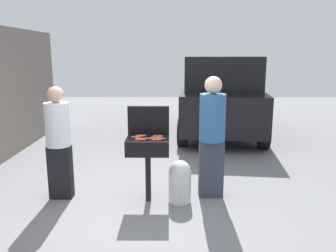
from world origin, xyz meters
TOP-DOWN VIEW (x-y plane):
  - ground_plane at (0.00, 0.00)m, footprint 24.00×24.00m
  - bbq_grill at (0.20, 0.10)m, footprint 0.60×0.44m
  - grill_lid_open at (0.20, 0.32)m, footprint 0.60×0.05m
  - hot_dog_0 at (0.10, -0.03)m, footprint 0.13×0.03m
  - hot_dog_1 at (0.24, 0.02)m, footprint 0.13×0.04m
  - hot_dog_2 at (0.11, 0.01)m, footprint 0.13×0.03m
  - hot_dog_3 at (0.34, 0.18)m, footprint 0.13×0.04m
  - hot_dog_4 at (0.04, 0.09)m, footprint 0.13×0.03m
  - hot_dog_5 at (0.31, 0.07)m, footprint 0.13×0.04m
  - hot_dog_6 at (0.33, -0.05)m, footprint 0.13×0.04m
  - hot_dog_7 at (0.35, 0.10)m, footprint 0.13×0.04m
  - hot_dog_8 at (0.39, 0.02)m, footprint 0.13×0.04m
  - hot_dog_9 at (0.34, -0.03)m, footprint 0.13×0.03m
  - hot_dog_10 at (0.08, 0.14)m, footprint 0.13×0.04m
  - hot_dog_11 at (0.11, 0.20)m, footprint 0.13×0.03m
  - hot_dog_12 at (0.12, -0.06)m, footprint 0.13×0.03m
  - propane_tank at (0.66, 0.06)m, footprint 0.32×0.32m
  - person_left at (-1.09, 0.20)m, footprint 0.35×0.35m
  - person_right at (1.12, 0.27)m, footprint 0.37×0.37m
  - parked_minivan at (1.86, 4.45)m, footprint 2.40×4.58m

SIDE VIEW (x-z plane):
  - ground_plane at x=0.00m, z-range 0.00..0.00m
  - propane_tank at x=0.66m, z-range 0.01..0.63m
  - bbq_grill at x=0.20m, z-range 0.32..1.26m
  - person_left at x=-1.09m, z-range 0.07..1.72m
  - hot_dog_0 at x=0.10m, z-range 0.93..0.96m
  - hot_dog_1 at x=0.24m, z-range 0.93..0.96m
  - hot_dog_2 at x=0.11m, z-range 0.93..0.96m
  - hot_dog_3 at x=0.34m, z-range 0.93..0.96m
  - hot_dog_4 at x=0.04m, z-range 0.93..0.96m
  - hot_dog_5 at x=0.31m, z-range 0.93..0.96m
  - hot_dog_6 at x=0.33m, z-range 0.93..0.96m
  - hot_dog_7 at x=0.35m, z-range 0.93..0.96m
  - hot_dog_8 at x=0.39m, z-range 0.93..0.96m
  - hot_dog_9 at x=0.34m, z-range 0.93..0.96m
  - hot_dog_10 at x=0.08m, z-range 0.93..0.96m
  - hot_dog_11 at x=0.11m, z-range 0.93..0.96m
  - hot_dog_12 at x=0.12m, z-range 0.93..0.96m
  - person_right at x=1.12m, z-range 0.08..1.86m
  - parked_minivan at x=1.86m, z-range 0.02..2.04m
  - grill_lid_open at x=0.20m, z-range 0.93..1.35m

